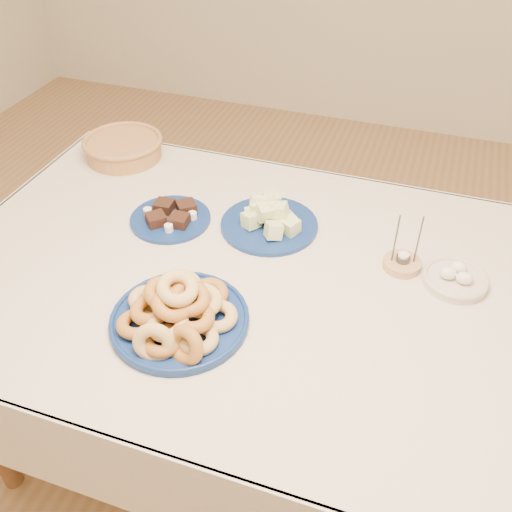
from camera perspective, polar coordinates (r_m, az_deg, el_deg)
name	(u,v)px	position (r m, az deg, el deg)	size (l,w,h in m)	color
ground	(261,439)	(2.04, 0.48, -17.87)	(5.00, 5.00, 0.00)	#956E46
dining_table	(262,304)	(1.54, 0.61, -4.81)	(1.71, 1.11, 0.75)	brown
donut_platter	(178,313)	(1.32, -7.80, -5.67)	(0.35, 0.35, 0.15)	navy
melon_plate	(269,219)	(1.61, 1.31, 3.75)	(0.36, 0.36, 0.09)	navy
brownie_plate	(171,217)	(1.67, -8.52, 3.88)	(0.31, 0.31, 0.04)	navy
wicker_basket	(123,147)	(2.00, -13.12, 10.57)	(0.35, 0.35, 0.07)	olive
candle_holder	(402,263)	(1.53, 14.40, -0.67)	(0.12, 0.12, 0.16)	tan
egg_bowl	(455,279)	(1.52, 19.31, -2.15)	(0.17, 0.17, 0.05)	beige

